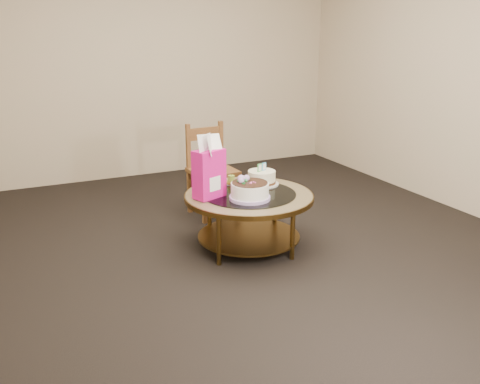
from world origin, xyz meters
name	(u,v)px	position (x,y,z in m)	size (l,w,h in m)	color
ground	(249,247)	(0.00, 0.00, 0.00)	(5.00, 5.00, 0.00)	black
room_walls	(250,51)	(0.00, 0.00, 1.54)	(4.52, 5.02, 2.61)	#BBAD8E
coffee_table	(249,203)	(0.00, 0.00, 0.38)	(1.02, 1.02, 0.46)	#563D18
decorated_cake	(250,192)	(-0.06, -0.13, 0.52)	(0.31, 0.31, 0.18)	#BA99D9
cream_cake	(262,178)	(0.20, 0.18, 0.51)	(0.28, 0.28, 0.18)	silver
gift_bag	(209,167)	(-0.32, 0.05, 0.70)	(0.27, 0.23, 0.48)	#D81485
pillar_candle	(231,181)	(-0.02, 0.29, 0.48)	(0.11, 0.11, 0.08)	#D3B857
dining_chair	(211,169)	(0.04, 0.88, 0.43)	(0.42, 0.42, 0.85)	brown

